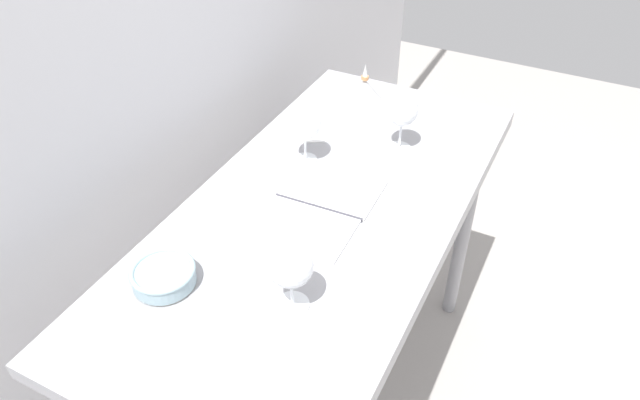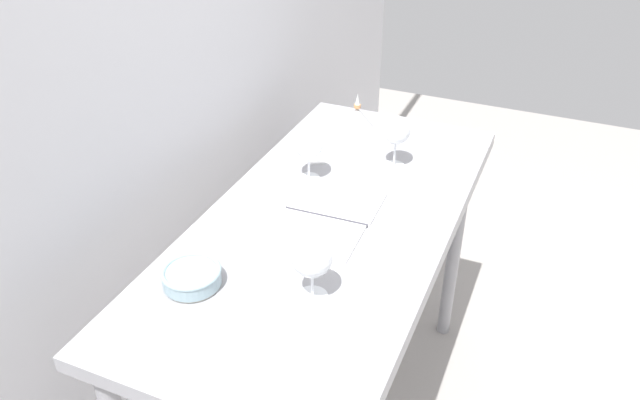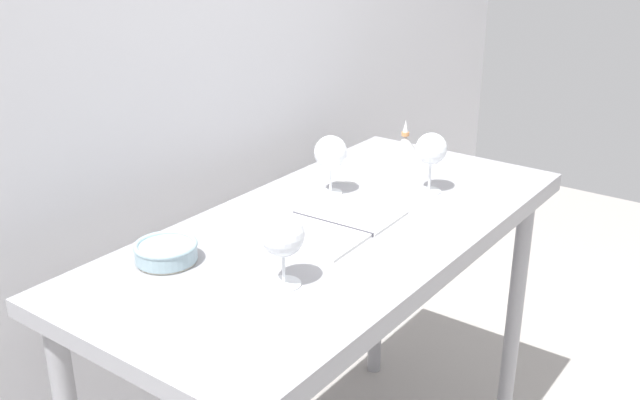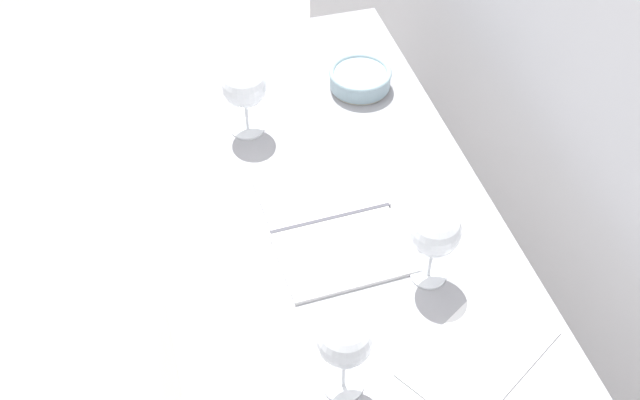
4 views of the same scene
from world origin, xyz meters
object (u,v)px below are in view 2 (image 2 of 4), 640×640
at_px(tasting_sheet_upper, 440,270).
at_px(decanter_funnel, 492,217).
at_px(wine_glass_near_center, 386,314).
at_px(tasting_bowl, 44,409).
at_px(wine_glass_near_right, 462,270).
at_px(wine_glass_far_left, 204,303).
at_px(wine_glass_near_left, 209,409).
at_px(wine_glass_far_right, 364,244).

height_order(tasting_sheet_upper, decanter_funnel, decanter_funnel).
bearing_deg(wine_glass_near_center, tasting_bowl, 152.28).
xyz_separation_m(tasting_sheet_upper, tasting_bowl, (-0.84, 0.07, 0.02)).
bearing_deg(wine_glass_near_right, wine_glass_far_left, 155.82).
xyz_separation_m(wine_glass_near_left, decanter_funnel, (0.89, 0.24, -0.07)).
height_order(wine_glass_near_right, decanter_funnel, wine_glass_near_right).
relative_size(wine_glass_near_right, decanter_funnel, 1.38).
distance_m(wine_glass_near_right, decanter_funnel, 0.39).
height_order(wine_glass_near_left, tasting_bowl, wine_glass_near_left).
xyz_separation_m(wine_glass_near_center, tasting_sheet_upper, (0.34, 0.19, -0.13)).
xyz_separation_m(wine_glass_far_right, tasting_bowl, (-0.65, 0.04, -0.10)).
distance_m(wine_glass_far_right, decanter_funnel, 0.41).
bearing_deg(tasting_sheet_upper, wine_glass_far_left, 140.61).
distance_m(wine_glass_far_left, decanter_funnel, 0.75).
xyz_separation_m(tasting_sheet_upper, decanter_funnel, (0.21, 0.05, 0.04)).
distance_m(wine_glass_near_center, decanter_funnel, 0.61).
height_order(wine_glass_far_right, tasting_sheet_upper, wine_glass_far_right).
bearing_deg(wine_glass_near_center, wine_glass_near_left, 179.49).
distance_m(wine_glass_far_left, tasting_bowl, 0.31).
relative_size(wine_glass_far_right, tasting_sheet_upper, 0.82).
distance_m(wine_glass_far_right, tasting_sheet_upper, 0.23).
relative_size(wine_glass_near_center, wine_glass_far_left, 1.09).
bearing_deg(wine_glass_far_left, wine_glass_far_right, -2.52).
distance_m(wine_glass_near_left, wine_glass_near_center, 0.35).
relative_size(wine_glass_near_center, tasting_bowl, 1.20).
bearing_deg(wine_glass_near_center, wine_glass_far_left, 130.94).
bearing_deg(wine_glass_near_right, wine_glass_near_center, -169.82).
bearing_deg(decanter_funnel, tasting_sheet_upper, -166.56).
distance_m(tasting_bowl, decanter_funnel, 1.05).
distance_m(wine_glass_near_left, tasting_sheet_upper, 0.72).
relative_size(wine_glass_near_center, decanter_funnel, 1.53).
distance_m(wine_glass_near_center, wine_glass_far_left, 0.31).
xyz_separation_m(wine_glass_far_right, decanter_funnel, (0.40, 0.03, -0.08)).
height_order(tasting_sheet_upper, tasting_bowl, tasting_bowl).
relative_size(wine_glass_near_left, decanter_funnel, 1.30).
bearing_deg(wine_glass_far_left, decanter_funnel, 0.74).
bearing_deg(wine_glass_near_left, wine_glass_near_center, -0.51).
distance_m(tasting_sheet_upper, decanter_funnel, 0.22).
bearing_deg(wine_glass_near_left, wine_glass_near_right, 3.76).
relative_size(wine_glass_near_left, wine_glass_near_center, 0.85).
height_order(wine_glass_near_right, wine_glass_far_left, wine_glass_far_left).
height_order(wine_glass_near_center, tasting_sheet_upper, wine_glass_near_center).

